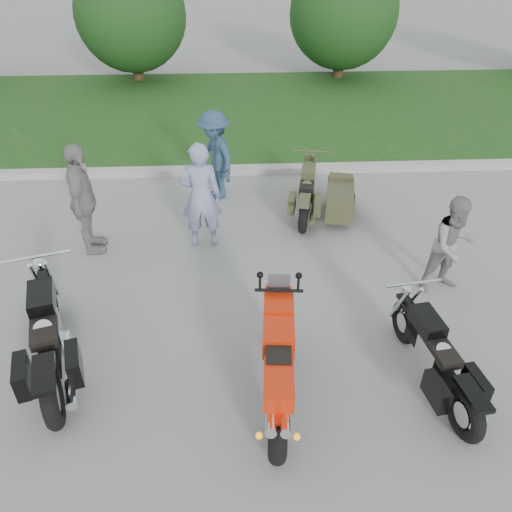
{
  "coord_description": "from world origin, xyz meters",
  "views": [
    {
      "loc": [
        0.19,
        -4.53,
        4.93
      ],
      "look_at": [
        0.49,
        1.46,
        0.8
      ],
      "focal_mm": 35.0,
      "sensor_mm": 36.0,
      "label": 1
    }
  ],
  "objects_px": {
    "person_denim": "(215,156)",
    "person_back": "(83,200)",
    "cruiser_right": "(438,362)",
    "person_stripe": "(201,196)",
    "person_grey": "(453,245)",
    "cruiser_sidecar": "(326,198)",
    "sportbike_red": "(278,364)",
    "cruiser_left": "(49,342)"
  },
  "relations": [
    {
      "from": "person_denim",
      "to": "person_back",
      "type": "bearing_deg",
      "value": -78.29
    },
    {
      "from": "cruiser_right",
      "to": "person_stripe",
      "type": "relative_size",
      "value": 1.14
    },
    {
      "from": "person_denim",
      "to": "person_back",
      "type": "xyz_separation_m",
      "value": [
        -2.15,
        -1.91,
        0.07
      ]
    },
    {
      "from": "person_grey",
      "to": "person_back",
      "type": "bearing_deg",
      "value": 154.41
    },
    {
      "from": "cruiser_right",
      "to": "cruiser_sidecar",
      "type": "distance_m",
      "value": 4.41
    },
    {
      "from": "sportbike_red",
      "to": "person_denim",
      "type": "xyz_separation_m",
      "value": [
        -0.81,
        5.38,
        0.29
      ]
    },
    {
      "from": "sportbike_red",
      "to": "person_grey",
      "type": "relative_size",
      "value": 1.39
    },
    {
      "from": "cruiser_left",
      "to": "person_back",
      "type": "bearing_deg",
      "value": 76.31
    },
    {
      "from": "cruiser_right",
      "to": "cruiser_sidecar",
      "type": "relative_size",
      "value": 1.03
    },
    {
      "from": "person_stripe",
      "to": "person_grey",
      "type": "relative_size",
      "value": 1.21
    },
    {
      "from": "cruiser_left",
      "to": "person_back",
      "type": "height_order",
      "value": "person_back"
    },
    {
      "from": "cruiser_right",
      "to": "person_stripe",
      "type": "bearing_deg",
      "value": 122.41
    },
    {
      "from": "cruiser_left",
      "to": "person_grey",
      "type": "relative_size",
      "value": 1.57
    },
    {
      "from": "sportbike_red",
      "to": "person_grey",
      "type": "bearing_deg",
      "value": 41.37
    },
    {
      "from": "cruiser_left",
      "to": "cruiser_right",
      "type": "relative_size",
      "value": 1.14
    },
    {
      "from": "person_grey",
      "to": "person_denim",
      "type": "bearing_deg",
      "value": 125.68
    },
    {
      "from": "cruiser_sidecar",
      "to": "person_grey",
      "type": "xyz_separation_m",
      "value": [
        1.51,
        -2.38,
        0.41
      ]
    },
    {
      "from": "person_denim",
      "to": "cruiser_left",
      "type": "bearing_deg",
      "value": -52.72
    },
    {
      "from": "sportbike_red",
      "to": "person_grey",
      "type": "xyz_separation_m",
      "value": [
        2.83,
        2.09,
        0.18
      ]
    },
    {
      "from": "person_back",
      "to": "person_grey",
      "type": "bearing_deg",
      "value": -109.98
    },
    {
      "from": "cruiser_left",
      "to": "person_stripe",
      "type": "xyz_separation_m",
      "value": [
        1.8,
        2.95,
        0.46
      ]
    },
    {
      "from": "cruiser_left",
      "to": "person_stripe",
      "type": "relative_size",
      "value": 1.3
    },
    {
      "from": "cruiser_sidecar",
      "to": "person_denim",
      "type": "height_order",
      "value": "person_denim"
    },
    {
      "from": "cruiser_right",
      "to": "person_stripe",
      "type": "xyz_separation_m",
      "value": [
        -2.98,
        3.45,
        0.53
      ]
    },
    {
      "from": "cruiser_sidecar",
      "to": "person_back",
      "type": "relative_size",
      "value": 1.08
    },
    {
      "from": "sportbike_red",
      "to": "cruiser_sidecar",
      "type": "height_order",
      "value": "sportbike_red"
    },
    {
      "from": "cruiser_right",
      "to": "cruiser_sidecar",
      "type": "height_order",
      "value": "cruiser_right"
    },
    {
      "from": "cruiser_right",
      "to": "person_denim",
      "type": "bearing_deg",
      "value": 109.38
    },
    {
      "from": "sportbike_red",
      "to": "cruiser_sidecar",
      "type": "xyz_separation_m",
      "value": [
        1.32,
        4.47,
        -0.23
      ]
    },
    {
      "from": "cruiser_sidecar",
      "to": "person_stripe",
      "type": "xyz_separation_m",
      "value": [
        -2.34,
        -0.91,
        0.57
      ]
    },
    {
      "from": "person_grey",
      "to": "person_back",
      "type": "height_order",
      "value": "person_back"
    },
    {
      "from": "cruiser_left",
      "to": "cruiser_right",
      "type": "distance_m",
      "value": 4.81
    },
    {
      "from": "sportbike_red",
      "to": "cruiser_right",
      "type": "bearing_deg",
      "value": 8.02
    },
    {
      "from": "person_denim",
      "to": "sportbike_red",
      "type": "bearing_deg",
      "value": -21.3
    },
    {
      "from": "sportbike_red",
      "to": "person_stripe",
      "type": "height_order",
      "value": "person_stripe"
    },
    {
      "from": "person_stripe",
      "to": "person_back",
      "type": "height_order",
      "value": "person_back"
    },
    {
      "from": "cruiser_right",
      "to": "person_denim",
      "type": "height_order",
      "value": "person_denim"
    },
    {
      "from": "person_grey",
      "to": "person_back",
      "type": "relative_size",
      "value": 0.81
    },
    {
      "from": "sportbike_red",
      "to": "cruiser_sidecar",
      "type": "relative_size",
      "value": 1.04
    },
    {
      "from": "person_stripe",
      "to": "person_denim",
      "type": "bearing_deg",
      "value": -99.19
    },
    {
      "from": "sportbike_red",
      "to": "person_back",
      "type": "relative_size",
      "value": 1.13
    },
    {
      "from": "sportbike_red",
      "to": "person_denim",
      "type": "distance_m",
      "value": 5.45
    }
  ]
}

